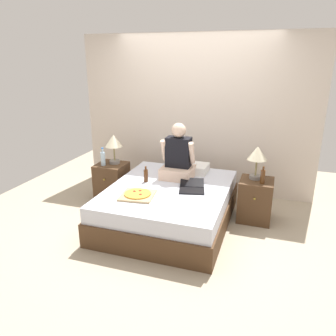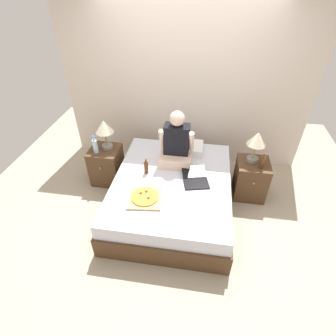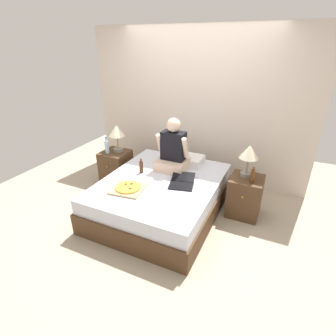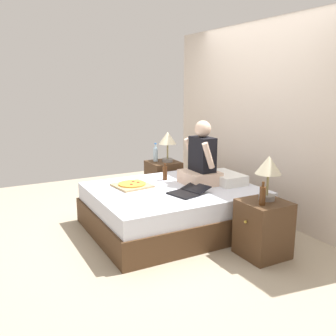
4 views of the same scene
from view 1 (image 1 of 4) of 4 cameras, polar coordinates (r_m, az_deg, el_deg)
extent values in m
plane|color=tan|center=(4.55, 0.21, -9.26)|extent=(5.82, 5.82, 0.00)
cube|color=beige|center=(5.37, 4.77, 9.17)|extent=(3.82, 0.12, 2.50)
cube|color=#4C331E|center=(4.48, 0.21, -7.54)|extent=(1.57, 1.93, 0.30)
cube|color=silver|center=(4.37, 0.22, -4.56)|extent=(1.53, 1.88, 0.20)
cube|color=#4C331E|center=(5.20, -9.72, -2.34)|extent=(0.44, 0.44, 0.58)
sphere|color=gold|center=(4.97, -11.06, -2.01)|extent=(0.03, 0.03, 0.03)
cylinder|color=gray|center=(5.12, -9.26, 1.07)|extent=(0.16, 0.16, 0.05)
cylinder|color=olive|center=(5.08, -9.34, 2.52)|extent=(0.02, 0.02, 0.22)
cone|color=beige|center=(5.03, -9.46, 4.71)|extent=(0.26, 0.26, 0.18)
cylinder|color=silver|center=(5.04, -11.25, 1.57)|extent=(0.07, 0.07, 0.20)
cylinder|color=silver|center=(5.00, -11.34, 2.99)|extent=(0.03, 0.03, 0.06)
cylinder|color=blue|center=(4.99, -11.37, 3.40)|extent=(0.04, 0.04, 0.02)
cube|color=#4C331E|center=(4.64, 14.95, -5.40)|extent=(0.44, 0.44, 0.58)
sphere|color=gold|center=(4.38, 14.84, -5.22)|extent=(0.03, 0.03, 0.03)
cylinder|color=gray|center=(4.57, 14.95, -1.51)|extent=(0.16, 0.16, 0.05)
cylinder|color=olive|center=(4.53, 15.09, 0.10)|extent=(0.02, 0.02, 0.22)
cone|color=beige|center=(4.47, 15.31, 2.53)|extent=(0.26, 0.26, 0.18)
cylinder|color=#512D14|center=(4.40, 16.16, -1.49)|extent=(0.06, 0.06, 0.18)
cylinder|color=#512D14|center=(4.37, 16.30, -0.08)|extent=(0.03, 0.03, 0.05)
cube|color=white|center=(4.90, 3.89, 0.04)|extent=(0.52, 0.34, 0.12)
cube|color=beige|center=(4.64, 1.75, -0.76)|extent=(0.44, 0.40, 0.16)
cube|color=black|center=(4.58, 1.89, 2.78)|extent=(0.34, 0.20, 0.42)
sphere|color=beige|center=(4.51, 1.93, 6.58)|extent=(0.20, 0.20, 0.20)
cylinder|color=beige|center=(4.59, -0.68, 3.09)|extent=(0.07, 0.18, 0.32)
cylinder|color=beige|center=(4.48, 4.16, 2.65)|extent=(0.07, 0.18, 0.32)
cube|color=black|center=(4.20, 4.15, -3.98)|extent=(0.36, 0.29, 0.02)
cube|color=black|center=(4.38, 4.22, -2.52)|extent=(0.35, 0.26, 0.06)
cube|color=tan|center=(4.07, -5.31, -4.75)|extent=(0.45, 0.45, 0.02)
cylinder|color=gold|center=(4.06, -5.31, -4.48)|extent=(0.33, 0.33, 0.02)
cylinder|color=maroon|center=(4.11, -5.86, -4.03)|extent=(0.04, 0.04, 0.00)
cylinder|color=maroon|center=(4.01, -4.83, -4.60)|extent=(0.04, 0.04, 0.00)
cylinder|color=maroon|center=(4.12, -4.87, -3.94)|extent=(0.04, 0.04, 0.00)
cylinder|color=#4C2811|center=(4.50, -3.88, -1.36)|extent=(0.06, 0.06, 0.17)
cylinder|color=#4C2811|center=(4.46, -3.91, -0.03)|extent=(0.03, 0.03, 0.05)
camera|label=2|loc=(1.62, -23.00, 39.68)|focal=28.00mm
camera|label=3|loc=(0.98, 32.23, 22.79)|focal=28.00mm
camera|label=4|loc=(3.06, 72.32, -2.18)|focal=40.00mm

